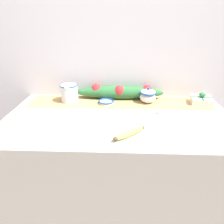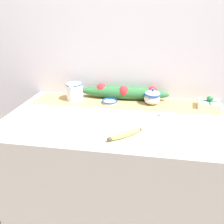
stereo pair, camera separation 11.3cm
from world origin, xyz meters
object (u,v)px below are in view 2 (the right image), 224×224
object	(u,v)px
cream_pitcher	(75,91)
spoon	(158,114)
small_dish	(110,102)
gift_box	(209,104)
banana	(125,134)
sugar_bowl	(152,97)

from	to	relation	value
cream_pitcher	spoon	xyz separation A→B (m)	(0.58, -0.17, -0.06)
small_dish	spoon	distance (m)	0.35
cream_pitcher	small_dish	xyz separation A→B (m)	(0.26, -0.03, -0.05)
cream_pitcher	spoon	bearing A→B (deg)	-15.97
small_dish	gift_box	size ratio (longest dim) A/B	0.72
cream_pitcher	gift_box	size ratio (longest dim) A/B	0.96
cream_pitcher	gift_box	world-z (taller)	cream_pitcher
cream_pitcher	banana	size ratio (longest dim) A/B	0.83
gift_box	sugar_bowl	bearing A→B (deg)	178.63
sugar_bowl	gift_box	distance (m)	0.36
spoon	cream_pitcher	bearing A→B (deg)	172.00
banana	gift_box	world-z (taller)	gift_box
cream_pitcher	spoon	world-z (taller)	cream_pitcher
banana	spoon	size ratio (longest dim) A/B	1.14
banana	gift_box	xyz separation A→B (m)	(0.51, 0.43, 0.01)
small_dish	gift_box	world-z (taller)	gift_box
gift_box	spoon	bearing A→B (deg)	-154.65
small_dish	cream_pitcher	bearing A→B (deg)	173.71
banana	spoon	bearing A→B (deg)	57.27
spoon	banana	bearing A→B (deg)	-114.76
sugar_bowl	banana	size ratio (longest dim) A/B	0.64
banana	cream_pitcher	bearing A→B (deg)	132.12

